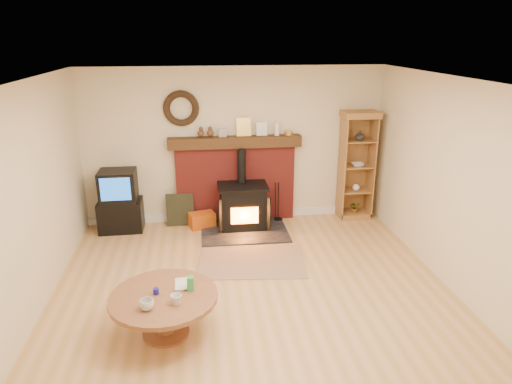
{
  "coord_description": "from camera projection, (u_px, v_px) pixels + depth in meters",
  "views": [
    {
      "loc": [
        -0.6,
        -4.71,
        3.07
      ],
      "look_at": [
        0.14,
        1.0,
        1.07
      ],
      "focal_mm": 32.0,
      "sensor_mm": 36.0,
      "label": 1
    }
  ],
  "objects": [
    {
      "name": "room_shell",
      "position": [
        253.0,
        164.0,
        5.02
      ],
      "size": [
        5.02,
        5.52,
        2.61
      ],
      "color": "beige",
      "rests_on": "ground"
    },
    {
      "name": "firelog_box",
      "position": [
        202.0,
        220.0,
        7.63
      ],
      "size": [
        0.47,
        0.36,
        0.26
      ],
      "primitive_type": "cube",
      "rotation": [
        0.0,
        0.0,
        0.29
      ],
      "color": "#C89011",
      "rests_on": "ground"
    },
    {
      "name": "chimney_breast",
      "position": [
        235.0,
        176.0,
        7.73
      ],
      "size": [
        2.2,
        0.22,
        1.78
      ],
      "color": "maroon",
      "rests_on": "ground"
    },
    {
      "name": "wood_stove",
      "position": [
        243.0,
        208.0,
        7.51
      ],
      "size": [
        1.4,
        1.0,
        1.31
      ],
      "color": "black",
      "rests_on": "ground"
    },
    {
      "name": "leaning_painting",
      "position": [
        180.0,
        210.0,
        7.68
      ],
      "size": [
        0.46,
        0.12,
        0.55
      ],
      "primitive_type": "cube",
      "rotation": [
        -0.17,
        0.0,
        0.0
      ],
      "color": "black",
      "rests_on": "ground"
    },
    {
      "name": "curio_cabinet",
      "position": [
        356.0,
        165.0,
        7.83
      ],
      "size": [
        0.6,
        0.43,
        1.87
      ],
      "color": "olive",
      "rests_on": "ground"
    },
    {
      "name": "ground",
      "position": [
        255.0,
        304.0,
        5.49
      ],
      "size": [
        5.5,
        5.5,
        0.0
      ],
      "primitive_type": "plane",
      "color": "tan",
      "rests_on": "ground"
    },
    {
      "name": "fire_tools",
      "position": [
        278.0,
        215.0,
        7.89
      ],
      "size": [
        0.16,
        0.16,
        0.7
      ],
      "color": "black",
      "rests_on": "ground"
    },
    {
      "name": "tv_unit",
      "position": [
        120.0,
        202.0,
        7.41
      ],
      "size": [
        0.7,
        0.5,
        1.02
      ],
      "color": "black",
      "rests_on": "ground"
    },
    {
      "name": "area_rug",
      "position": [
        251.0,
        261.0,
        6.5
      ],
      "size": [
        1.59,
        1.17,
        0.01
      ],
      "primitive_type": "cube",
      "rotation": [
        0.0,
        0.0,
        -0.1
      ],
      "color": "brown",
      "rests_on": "ground"
    },
    {
      "name": "coffee_table",
      "position": [
        164.0,
        303.0,
        4.81
      ],
      "size": [
        1.14,
        1.14,
        0.64
      ],
      "color": "brown",
      "rests_on": "ground"
    }
  ]
}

